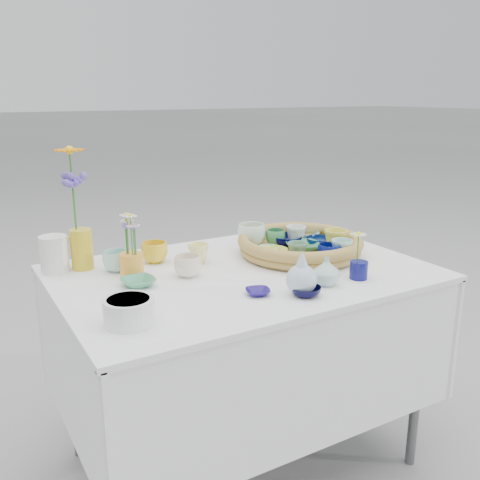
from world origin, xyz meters
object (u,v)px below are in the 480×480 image
display_table (243,458)px  wicker_tray (300,245)px  bud_vase_seafoam (326,271)px  tall_vase_yellow (82,249)px

display_table → wicker_tray: bearing=10.1°
wicker_tray → bud_vase_seafoam: 0.33m
bud_vase_seafoam → tall_vase_yellow: size_ratio=0.65×
wicker_tray → bud_vase_seafoam: (-0.12, -0.31, 0.01)m
display_table → wicker_tray: (0.28, 0.05, 0.80)m
bud_vase_seafoam → tall_vase_yellow: tall_vase_yellow is taller
wicker_tray → bud_vase_seafoam: size_ratio=5.11×
wicker_tray → tall_vase_yellow: bearing=161.8°
display_table → bud_vase_seafoam: bud_vase_seafoam is taller
bud_vase_seafoam → wicker_tray: bearing=68.6°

